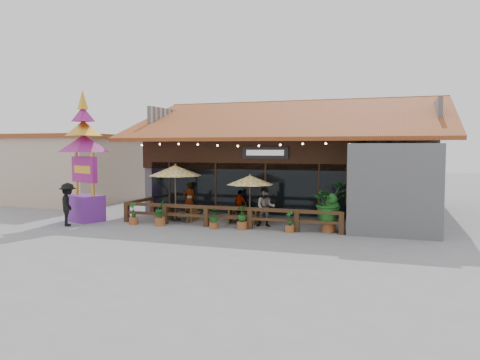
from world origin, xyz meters
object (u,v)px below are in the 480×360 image
at_px(umbrella_left, 175,171).
at_px(umbrella_right, 250,180).
at_px(picnic_table_left, 182,211).
at_px(thai_sign_tower, 84,147).
at_px(picnic_table_right, 243,213).
at_px(pedestrian, 68,204).
at_px(tropical_plant, 329,203).

distance_m(umbrella_left, umbrella_right, 3.71).
distance_m(umbrella_right, picnic_table_left, 3.72).
xyz_separation_m(umbrella_right, thai_sign_tower, (-7.61, -1.55, 1.48)).
xyz_separation_m(picnic_table_right, pedestrian, (-7.02, -3.25, 0.49)).
distance_m(umbrella_left, pedestrian, 4.97).
xyz_separation_m(picnic_table_right, tropical_plant, (4.04, -1.03, 0.73)).
height_order(umbrella_left, tropical_plant, umbrella_left).
relative_size(picnic_table_left, thai_sign_tower, 0.23).
bearing_deg(thai_sign_tower, tropical_plant, 4.28).
bearing_deg(umbrella_left, pedestrian, -141.99).
distance_m(thai_sign_tower, pedestrian, 2.87).
height_order(picnic_table_left, pedestrian, pedestrian).
xyz_separation_m(picnic_table_left, thai_sign_tower, (-4.22, -1.60, 3.00)).
xyz_separation_m(umbrella_left, picnic_table_right, (3.26, 0.32, -1.89)).
distance_m(umbrella_right, tropical_plant, 3.76).
height_order(umbrella_left, umbrella_right, umbrella_left).
xyz_separation_m(tropical_plant, pedestrian, (-11.06, -2.22, -0.24)).
bearing_deg(thai_sign_tower, umbrella_right, 11.49).
distance_m(umbrella_left, picnic_table_right, 3.78).
bearing_deg(pedestrian, umbrella_right, -102.81).
xyz_separation_m(umbrella_left, umbrella_right, (3.69, -0.01, -0.36)).
distance_m(umbrella_right, picnic_table_right, 1.62).
distance_m(picnic_table_left, tropical_plant, 7.08).
distance_m(picnic_table_right, thai_sign_tower, 8.01).
relative_size(umbrella_right, picnic_table_right, 1.68).
bearing_deg(picnic_table_left, picnic_table_right, 5.22).
bearing_deg(picnic_table_right, umbrella_right, -37.06).
bearing_deg(pedestrian, thai_sign_tower, -27.73).
xyz_separation_m(umbrella_left, picnic_table_left, (0.30, 0.05, -1.88)).
bearing_deg(umbrella_right, picnic_table_right, 142.94).
distance_m(picnic_table_left, pedestrian, 5.06).
relative_size(umbrella_right, picnic_table_left, 1.79).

